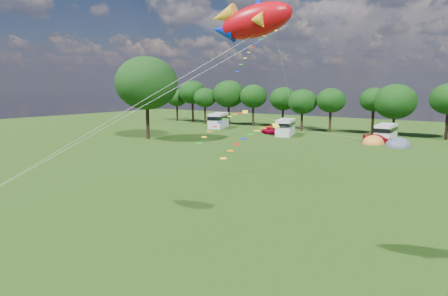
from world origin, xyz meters
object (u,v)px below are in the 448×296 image
Objects in this scene: campervan_b at (285,127)px; car_a at (272,131)px; fish_kite at (250,21)px; campervan_a at (218,120)px; tent_orange at (373,144)px; campervan_c at (386,132)px; car_c at (378,138)px; tent_greyblue at (398,147)px; big_tree at (146,83)px.

car_a is at bearing 75.41° from campervan_b.
campervan_a is at bearing 115.90° from fish_kite.
campervan_b reaches higher than car_a.
campervan_a reaches higher than tent_orange.
campervan_a reaches higher than campervan_c.
car_c is at bearing -113.36° from campervan_a.
tent_greyblue reaches higher than tent_orange.
campervan_c is at bearing -109.12° from campervan_a.
campervan_a is (-32.42, 2.53, 0.99)m from car_c.
big_tree reaches higher than campervan_a.
campervan_b is 1.14× the size of campervan_c.
tent_orange is (-0.36, -1.45, -0.65)m from car_c.
car_a is at bearing 98.64° from campervan_c.
car_c is 1.63m from tent_orange.
campervan_b is at bearing 102.52° from fish_kite.
campervan_b is (16.89, -2.92, -0.13)m from campervan_a.
campervan_c is at bearing 31.80° from big_tree.
car_a is 17.86m from tent_orange.
campervan_c reaches higher than tent_orange.
fish_kite is at bearing -174.29° from campervan_c.
fish_kite is (5.29, -45.38, 10.54)m from car_c.
campervan_c is (32.22, 19.98, -7.57)m from big_tree.
big_tree is 3.31× the size of tent_greyblue.
campervan_a is 1.24× the size of campervan_c.
tent_greyblue is (21.52, -2.03, -0.62)m from car_a.
car_c is (18.18, 0.45, 0.02)m from car_a.
tent_orange is (17.82, -1.00, -0.62)m from car_a.
campervan_b reaches higher than tent_greyblue.
campervan_a is 17.14m from campervan_b.
fish_kite reaches higher than campervan_b.
big_tree is at bearing 100.12° from car_c.
big_tree is 3.44× the size of car_a.
campervan_c is 4.19m from tent_orange.
fish_kite reaches higher than tent_greyblue.
tent_greyblue is (18.86, -2.09, -1.51)m from campervan_b.
car_c is at bearing 75.88° from tent_orange.
campervan_b is 50.51m from fish_kite.
tent_greyblue is at bearing -15.62° from tent_orange.
big_tree is 39.25m from tent_greyblue.
tent_orange is at bearing 85.03° from fish_kite.
big_tree is 36.43m from tent_orange.
campervan_b is 1.59× the size of fish_kite.
car_a is 0.98× the size of fish_kite.
campervan_a is 32.88m from campervan_c.
tent_orange is (32.05, -3.98, -1.63)m from campervan_a.
campervan_b is 19.03m from tent_greyblue.
car_c reaches higher than tent_orange.
big_tree is 46.38m from fish_kite.
car_a is at bearing -120.72° from campervan_a.
car_a is 1.08× the size of tent_orange.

